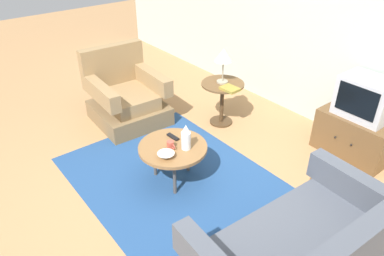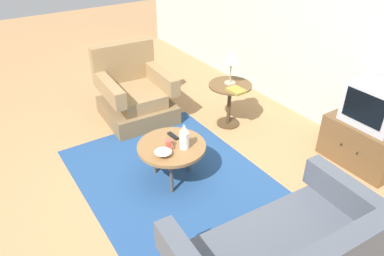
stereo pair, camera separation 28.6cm
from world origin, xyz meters
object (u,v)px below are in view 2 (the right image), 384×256
at_px(television, 375,105).
at_px(bowl, 163,154).
at_px(coffee_table, 172,148).
at_px(book, 236,90).
at_px(armchair, 135,95).
at_px(tv_stand, 363,143).
at_px(vase, 184,137).
at_px(tv_remote_dark, 173,136).
at_px(side_table, 230,96).
at_px(table_lamp, 231,57).
at_px(mug, 169,144).

distance_m(television, bowl, 2.27).
height_order(coffee_table, book, book).
distance_m(armchair, tv_stand, 2.89).
bearing_deg(tv_stand, armchair, -145.00).
height_order(armchair, vase, armchair).
bearing_deg(tv_remote_dark, vase, -6.53).
relative_size(side_table, book, 2.55).
height_order(armchair, tv_stand, armchair).
xyz_separation_m(side_table, bowl, (0.69, -1.37, 0.03)).
bearing_deg(tv_remote_dark, side_table, 108.11).
height_order(side_table, television, television).
bearing_deg(bowl, table_lamp, 117.18).
distance_m(table_lamp, mug, 1.47).
bearing_deg(tv_remote_dark, television, 56.95).
xyz_separation_m(vase, book, (-0.48, 1.05, 0.04)).
xyz_separation_m(table_lamp, vase, (0.71, -1.14, -0.37)).
xyz_separation_m(side_table, book, (0.20, -0.07, 0.17)).
relative_size(armchair, side_table, 1.64).
height_order(vase, mug, vase).
bearing_deg(book, table_lamp, 157.01).
xyz_separation_m(side_table, tv_stand, (1.49, 0.72, -0.17)).
relative_size(tv_remote_dark, book, 0.71).
bearing_deg(coffee_table, tv_remote_dark, 142.92).
xyz_separation_m(table_lamp, book, (0.22, -0.08, -0.33)).
xyz_separation_m(tv_stand, table_lamp, (-1.51, -0.72, 0.68)).
bearing_deg(table_lamp, tv_stand, 25.39).
bearing_deg(vase, book, 114.66).
height_order(tv_stand, book, book).
height_order(bowl, book, book).
distance_m(armchair, table_lamp, 1.41).
height_order(table_lamp, book, table_lamp).
bearing_deg(armchair, television, 128.21).
height_order(side_table, vase, vase).
bearing_deg(tv_stand, coffee_table, -115.31).
bearing_deg(tv_stand, side_table, -154.02).
distance_m(mug, tv_remote_dark, 0.19).
xyz_separation_m(side_table, television, (1.49, 0.74, 0.30)).
height_order(television, book, television).
height_order(table_lamp, tv_remote_dark, table_lamp).
bearing_deg(bowl, coffee_table, 125.51).
bearing_deg(tv_remote_dark, tv_stand, 56.75).
bearing_deg(coffee_table, vase, 35.60).
height_order(vase, book, vase).
xyz_separation_m(table_lamp, mug, (0.61, -1.25, -0.46)).
distance_m(side_table, television, 1.69).
distance_m(coffee_table, tv_remote_dark, 0.16).
distance_m(tv_stand, book, 1.55).
relative_size(side_table, tv_stand, 0.71).
xyz_separation_m(side_table, table_lamp, (-0.02, 0.01, 0.51)).
xyz_separation_m(tv_stand, vase, (-0.80, -1.85, 0.31)).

